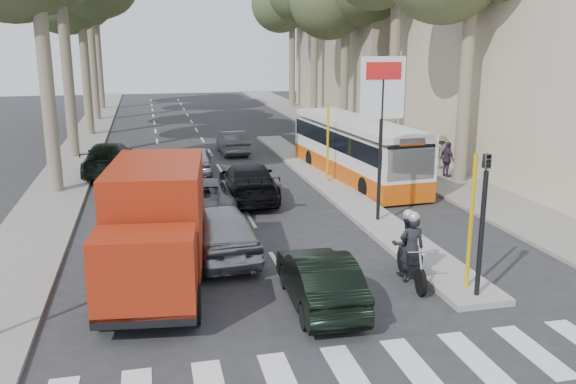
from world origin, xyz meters
name	(u,v)px	position (x,y,z in m)	size (l,w,h in m)	color
ground	(329,289)	(0.00, 0.00, 0.00)	(120.00, 120.00, 0.00)	#28282B
sidewalk_right	(344,133)	(8.60, 25.00, 0.06)	(3.20, 70.00, 0.12)	gray
median_left	(89,135)	(-8.00, 28.00, 0.06)	(2.40, 64.00, 0.12)	gray
traffic_island	(327,183)	(3.25, 11.00, 0.08)	(1.50, 26.00, 0.16)	gray
building_far	(393,16)	(15.50, 34.00, 8.00)	(11.00, 20.00, 16.00)	#B7A88E
billboard	(382,116)	(3.25, 5.00, 3.70)	(1.50, 12.10, 5.60)	yellow
traffic_light_island	(484,201)	(3.25, -1.50, 2.49)	(0.16, 0.41, 3.60)	black
silver_hatchback	(219,230)	(-2.40, 3.08, 0.78)	(1.84, 4.58, 1.56)	#A6A8AE
dark_hatchback	(319,279)	(-0.50, -0.85, 0.66)	(1.39, 3.98, 1.31)	black
queue_car_a	(203,195)	(-2.40, 7.74, 0.65)	(2.14, 4.64, 1.29)	#47494F
queue_car_b	(248,181)	(-0.50, 9.24, 0.73)	(2.05, 5.05, 1.47)	black
queue_car_c	(196,160)	(-2.10, 14.68, 0.63)	(1.49, 3.72, 1.27)	#A0A2A8
queue_car_d	(232,142)	(0.29, 19.32, 0.63)	(1.33, 3.83, 1.26)	#46484D
queue_car_e	(109,158)	(-6.05, 15.39, 0.74)	(2.08, 5.11, 1.48)	black
red_truck	(156,226)	(-4.18, 1.06, 1.64)	(2.85, 6.04, 3.11)	black
city_bus	(355,148)	(4.80, 11.88, 1.41)	(3.06, 10.34, 2.68)	#D14F0B
motorcycle	(409,248)	(2.20, 0.12, 0.87)	(0.89, 2.25, 1.92)	black
pedestrian_near	(447,159)	(8.77, 10.74, 0.92)	(0.94, 0.46, 1.60)	#392E45
pedestrian_far	(441,152)	(9.38, 12.54, 0.91)	(1.02, 0.45, 1.58)	brown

